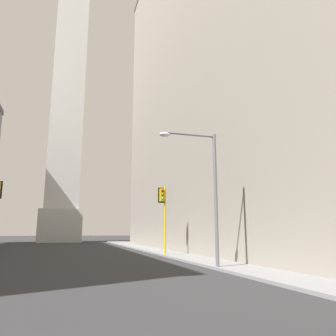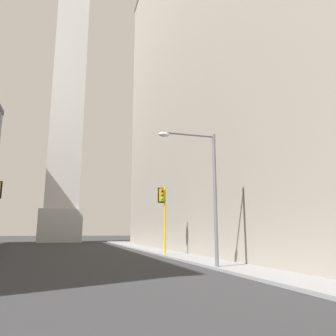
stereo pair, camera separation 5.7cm
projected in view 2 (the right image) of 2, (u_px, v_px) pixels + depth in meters
name	position (u px, v px, depth m)	size (l,w,h in m)	color
sidewalk_right	(193.00, 255.00, 27.43)	(5.00, 84.49, 0.15)	gray
building_right	(264.00, 52.00, 38.75)	(21.88, 53.27, 45.83)	gray
obelisk	(69.00, 89.00, 72.92)	(8.39, 8.39, 69.94)	silver
traffic_light_mid_right	(163.00, 210.00, 27.95)	(0.79, 0.51, 5.84)	yellow
street_lamp	(205.00, 182.00, 18.50)	(3.43, 0.36, 7.64)	slate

